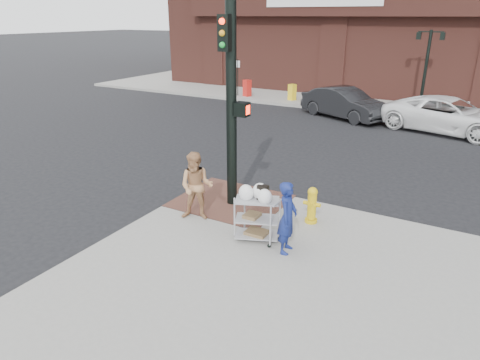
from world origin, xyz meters
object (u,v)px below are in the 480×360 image
Objects in this scene: traffic_signal_pole at (232,103)px; fire_hydrant at (312,205)px; woman_blue at (287,218)px; pedestrian_tan at (197,186)px; sedan_dark at (344,103)px; lamp_post at (427,62)px; minivan_white at (449,115)px; utility_cart at (257,215)px.

traffic_signal_pole is 3.13m from fire_hydrant.
woman_blue is 2.55m from pedestrian_tan.
pedestrian_tan is 13.19m from sedan_dark.
sedan_dark is (-3.12, -3.23, -1.87)m from lamp_post.
traffic_signal_pole reaches higher than minivan_white.
minivan_white is (1.91, 13.04, -0.18)m from woman_blue.
sedan_dark is 0.84× the size of minivan_white.
utility_cart is (1.75, -0.21, -0.25)m from pedestrian_tan.
woman_blue reaches higher than utility_cart.
woman_blue reaches higher than sedan_dark.
traffic_signal_pole reaches higher than fire_hydrant.
fire_hydrant is (2.85, -11.99, -0.14)m from sedan_dark.
fire_hydrant is (-1.94, -11.49, -0.15)m from minivan_white.
pedestrian_tan is at bearing 73.89° from woman_blue.
woman_blue is at bearing -29.29° from pedestrian_tan.
lamp_post is 16.86m from woman_blue.
traffic_signal_pole is 2.96× the size of pedestrian_tan.
minivan_white is (4.79, -0.50, 0.01)m from sedan_dark.
pedestrian_tan reaches higher than sedan_dark.
woman_blue is at bearing -90.81° from lamp_post.
lamp_post is 2.55× the size of woman_blue.
fire_hydrant is (2.50, 1.19, -0.38)m from pedestrian_tan.
fire_hydrant is (-0.27, -15.22, -2.01)m from lamp_post.
woman_blue is at bearing -143.92° from sedan_dark.
lamp_post is at bearing 88.99° from fire_hydrant.
sedan_dark is at bearing 3.98° from woman_blue.
pedestrian_tan is at bearing -154.56° from fire_hydrant.
traffic_signal_pole reaches higher than sedan_dark.
minivan_white is 13.17m from utility_cart.
woman_blue reaches higher than fire_hydrant.
utility_cart is at bearing -178.09° from minivan_white.
woman_blue is at bearing -34.56° from traffic_signal_pole.
traffic_signal_pole is 3.32m from woman_blue.
pedestrian_tan is (-2.77, -16.41, -1.62)m from lamp_post.
utility_cart is (2.10, -13.39, -0.01)m from sedan_dark.
pedestrian_tan is (-0.29, -1.18, -1.84)m from traffic_signal_pole.
traffic_signal_pole is 3.84× the size of utility_cart.
traffic_signal_pole is 5.53× the size of fire_hydrant.
woman_blue is 1.20× the size of utility_cart.
pedestrian_tan is 0.37× the size of sedan_dark.
traffic_signal_pole is 1.10× the size of sedan_dark.
utility_cart is at bearing -28.00° from pedestrian_tan.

